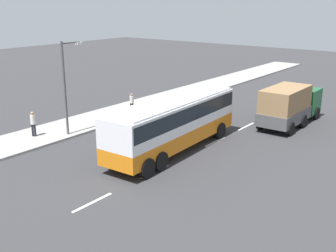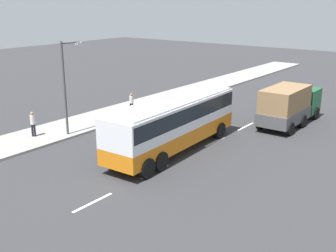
{
  "view_description": "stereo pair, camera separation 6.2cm",
  "coord_description": "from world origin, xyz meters",
  "px_view_note": "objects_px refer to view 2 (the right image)",
  "views": [
    {
      "loc": [
        -19.77,
        -15.22,
        8.97
      ],
      "look_at": [
        -1.1,
        -0.87,
        1.84
      ],
      "focal_mm": 44.29,
      "sensor_mm": 36.0,
      "label": 1
    },
    {
      "loc": [
        -19.8,
        -15.17,
        8.97
      ],
      "look_at": [
        -1.1,
        -0.87,
        1.84
      ],
      "focal_mm": 44.29,
      "sensor_mm": 36.0,
      "label": 2
    }
  ],
  "objects_px": {
    "coach_bus": "(174,119)",
    "pedestrian_near_curb": "(131,102)",
    "cargo_truck": "(289,104)",
    "street_lamp": "(66,81)",
    "pedestrian_at_crossing": "(33,122)"
  },
  "relations": [
    {
      "from": "cargo_truck",
      "to": "pedestrian_at_crossing",
      "type": "distance_m",
      "value": 18.45
    },
    {
      "from": "cargo_truck",
      "to": "pedestrian_near_curb",
      "type": "distance_m",
      "value": 12.44
    },
    {
      "from": "coach_bus",
      "to": "street_lamp",
      "type": "xyz_separation_m",
      "value": [
        -1.89,
        7.57,
        1.79
      ]
    },
    {
      "from": "street_lamp",
      "to": "pedestrian_near_curb",
      "type": "bearing_deg",
      "value": 3.23
    },
    {
      "from": "coach_bus",
      "to": "cargo_truck",
      "type": "height_order",
      "value": "coach_bus"
    },
    {
      "from": "coach_bus",
      "to": "pedestrian_at_crossing",
      "type": "height_order",
      "value": "coach_bus"
    },
    {
      "from": "street_lamp",
      "to": "cargo_truck",
      "type": "bearing_deg",
      "value": -43.4
    },
    {
      "from": "street_lamp",
      "to": "coach_bus",
      "type": "bearing_deg",
      "value": -76.02
    },
    {
      "from": "coach_bus",
      "to": "cargo_truck",
      "type": "distance_m",
      "value": 10.39
    },
    {
      "from": "pedestrian_near_curb",
      "to": "pedestrian_at_crossing",
      "type": "relative_size",
      "value": 0.93
    },
    {
      "from": "coach_bus",
      "to": "pedestrian_near_curb",
      "type": "distance_m",
      "value": 9.39
    },
    {
      "from": "pedestrian_near_curb",
      "to": "street_lamp",
      "type": "relative_size",
      "value": 0.25
    },
    {
      "from": "pedestrian_near_curb",
      "to": "street_lamp",
      "type": "bearing_deg",
      "value": 161.34
    },
    {
      "from": "pedestrian_near_curb",
      "to": "pedestrian_at_crossing",
      "type": "distance_m",
      "value": 8.77
    },
    {
      "from": "pedestrian_near_curb",
      "to": "pedestrian_at_crossing",
      "type": "bearing_deg",
      "value": 151.3
    }
  ]
}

